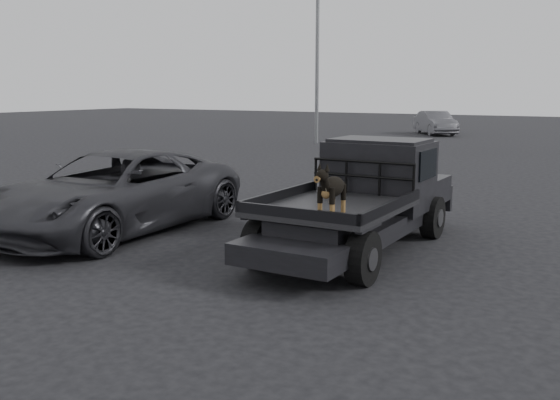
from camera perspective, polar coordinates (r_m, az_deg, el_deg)
The scene contains 7 objects.
ground at distance 8.81m, azimuth -3.72°, elevation -7.47°, with size 120.00×120.00×0.00m, color black.
flatbed_ute at distance 10.45m, azimuth 7.04°, elevation -2.11°, with size 2.00×5.40×0.92m, color black, non-canonical shape.
ute_cab at distance 11.17m, azimuth 9.08°, elevation 3.31°, with size 1.72×1.30×0.88m, color black, non-canonical shape.
headache_rack at distance 10.50m, azimuth 7.56°, elevation 2.01°, with size 1.80×0.08×0.55m, color black, non-canonical shape.
dog at distance 8.48m, azimuth 4.77°, elevation 0.79°, with size 0.32×0.60×0.74m, color black, non-canonical shape.
parked_suv at distance 12.11m, azimuth -14.88°, elevation 0.72°, with size 2.50×5.43×1.51m, color #2D2D32.
distant_car_a at distance 38.41m, azimuth 14.03°, elevation 6.86°, with size 1.46×4.20×1.38m, color #505055.
Camera 1 is at (4.73, -6.95, 2.65)m, focal length 40.00 mm.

